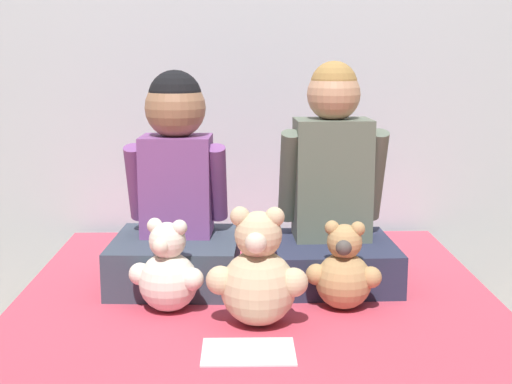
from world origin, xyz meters
The scene contains 7 objects.
wall_behind_bed centered at (0.00, 1.02, 1.25)m, with size 8.00×0.06×2.50m.
child_on_left centered at (-0.23, 0.38, 0.67)m, with size 0.37×0.37×0.61m.
child_on_right centered at (0.22, 0.38, 0.67)m, with size 0.36×0.36×0.64m.
teddy_bear_held_by_left_child centered at (-0.23, 0.13, 0.53)m, with size 0.20×0.15×0.24m.
teddy_bear_held_by_right_child centered at (0.23, 0.14, 0.53)m, with size 0.19×0.15×0.24m.
teddy_bear_between_children centered at (0.00, 0.03, 0.55)m, with size 0.25×0.19×0.30m.
sign_card centered at (-0.03, -0.14, 0.43)m, with size 0.21×0.15×0.00m.
Camera 1 is at (-0.04, -1.64, 1.10)m, focal length 50.00 mm.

